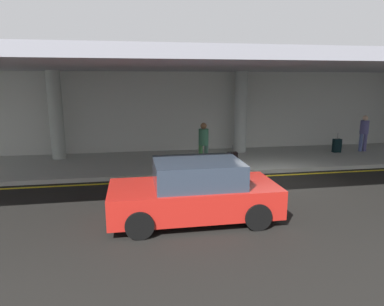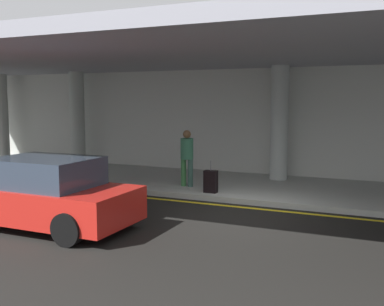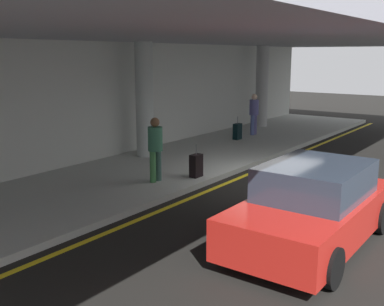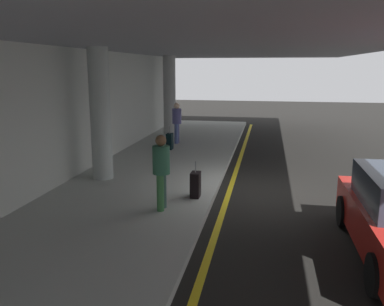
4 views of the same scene
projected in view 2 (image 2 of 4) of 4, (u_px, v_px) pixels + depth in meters
The scene contains 11 objects.
ground_plane at pixel (236, 214), 10.86m from camera, with size 60.00×60.00×0.00m, color black.
sidewalk at pixel (269, 188), 13.67m from camera, with size 26.00×4.20×0.15m, color #A7ABA5.
lane_stripe_yellow at pixel (245, 207), 11.50m from camera, with size 26.00×0.14×0.01m, color yellow.
support_column_far_left at pixel (1, 117), 19.41m from camera, with size 0.57×0.57×3.65m, color #A2A69F.
support_column_left_mid at pixel (77, 119), 17.80m from camera, with size 0.57×0.57×3.65m, color #A0A9A1.
support_column_center at pixel (279, 123), 14.58m from camera, with size 0.57×0.57×3.65m, color #A1A8A4.
ceiling_overhang at pixel (267, 56), 12.77m from camera, with size 28.00×13.20×0.30m, color #91919C.
terminal_back_wall at pixel (286, 124), 15.50m from camera, with size 26.00×0.30×3.80m, color #B9BBB4.
car_red at pixel (43, 194), 9.69m from camera, with size 4.10×1.92×1.50m.
person_waiting_for_ride at pixel (187, 154), 13.46m from camera, with size 0.38×0.38×1.68m.
suitcase_upright_secondary at pixel (211, 182), 12.60m from camera, with size 0.36×0.22×0.90m.
Camera 2 is at (3.35, -10.13, 2.70)m, focal length 42.53 mm.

